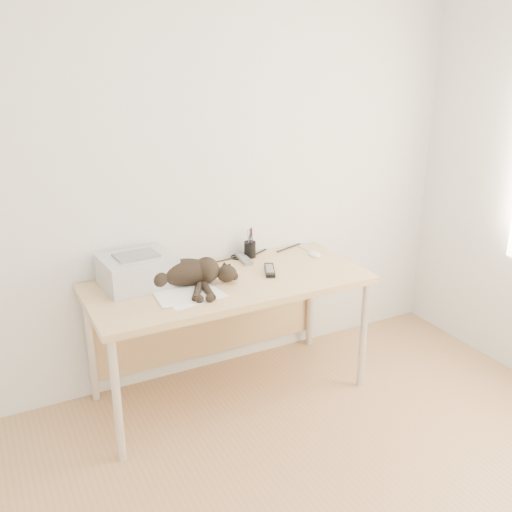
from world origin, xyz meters
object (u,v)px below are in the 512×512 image
printer (137,270)px  mug (157,270)px  desk (223,296)px  mouse (315,253)px  cat (180,274)px  pen_cup (250,249)px

printer → mug: printer is taller
printer → mug: 0.14m
desk → mug: (-0.35, 0.14, 0.18)m
desk → mug: 0.42m
printer → mouse: printer is taller
printer → cat: (0.20, -0.12, -0.02)m
pen_cup → mouse: bearing=-22.7°
mug → pen_cup: (0.63, 0.07, 0.00)m
desk → pen_cup: (0.28, 0.20, 0.19)m
desk → pen_cup: pen_cup is taller
desk → pen_cup: bearing=36.2°
cat → mug: (-0.07, 0.18, -0.02)m
pen_cup → mouse: size_ratio=1.64×
printer → mouse: size_ratio=3.51×
mug → mouse: (1.01, -0.09, -0.03)m
desk → mug: bearing=158.6°
pen_cup → mouse: pen_cup is taller
printer → desk: bearing=-9.9°
printer → mouse: 1.14m
cat → mouse: (0.93, 0.08, -0.05)m
mouse → printer: bearing=175.7°
mug → mouse: 1.01m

